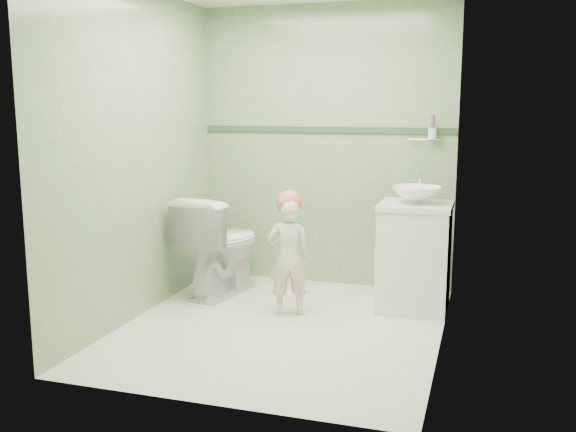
% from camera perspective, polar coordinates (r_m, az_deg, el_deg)
% --- Properties ---
extents(ground, '(2.50, 2.50, 0.00)m').
position_cam_1_polar(ground, '(4.65, -0.56, -9.83)').
color(ground, silver).
rests_on(ground, ground).
extents(room_shell, '(2.50, 2.54, 2.40)m').
position_cam_1_polar(room_shell, '(4.39, -0.59, 5.09)').
color(room_shell, gray).
rests_on(room_shell, ground).
extents(trim_stripe, '(2.20, 0.02, 0.05)m').
position_cam_1_polar(trim_stripe, '(5.57, 3.36, 7.64)').
color(trim_stripe, '#304C35').
rests_on(trim_stripe, room_shell).
extents(vanity, '(0.52, 0.50, 0.80)m').
position_cam_1_polar(vanity, '(5.03, 11.10, -3.73)').
color(vanity, white).
rests_on(vanity, ground).
extents(counter, '(0.54, 0.52, 0.04)m').
position_cam_1_polar(counter, '(4.95, 11.26, 0.89)').
color(counter, white).
rests_on(counter, vanity).
extents(basin, '(0.37, 0.37, 0.13)m').
position_cam_1_polar(basin, '(4.93, 11.29, 1.85)').
color(basin, white).
rests_on(basin, counter).
extents(faucet, '(0.03, 0.13, 0.18)m').
position_cam_1_polar(faucet, '(5.11, 11.55, 3.02)').
color(faucet, silver).
rests_on(faucet, counter).
extents(cup_holder, '(0.26, 0.07, 0.21)m').
position_cam_1_polar(cup_holder, '(5.37, 12.57, 7.15)').
color(cup_holder, silver).
rests_on(cup_holder, room_shell).
extents(toilet, '(0.61, 0.89, 0.83)m').
position_cam_1_polar(toilet, '(5.38, -5.94, -2.54)').
color(toilet, white).
rests_on(toilet, ground).
extents(toddler, '(0.38, 0.31, 0.88)m').
position_cam_1_polar(toddler, '(4.81, 0.03, -3.68)').
color(toddler, beige).
rests_on(toddler, ground).
extents(hair_cap, '(0.20, 0.20, 0.20)m').
position_cam_1_polar(hair_cap, '(4.75, 0.12, 1.14)').
color(hair_cap, '#BF6A50').
rests_on(hair_cap, toddler).
extents(teal_toothbrush, '(0.10, 0.14, 0.08)m').
position_cam_1_polar(teal_toothbrush, '(4.63, 1.05, -0.60)').
color(teal_toothbrush, '#1A997D').
rests_on(teal_toothbrush, toddler).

